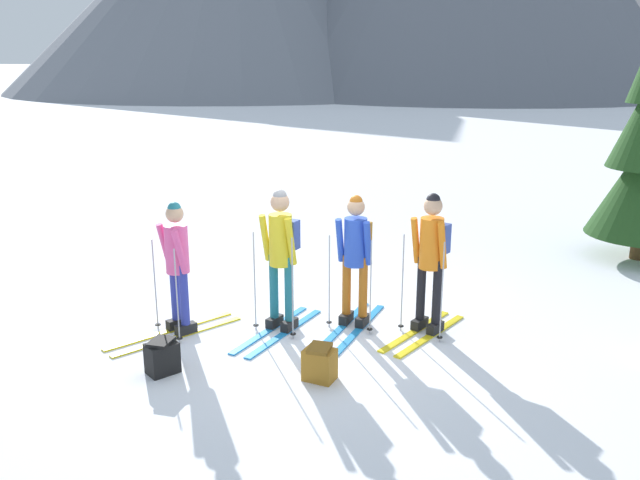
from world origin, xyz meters
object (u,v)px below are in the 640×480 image
skier_in_pink (177,264)px  skier_in_blue (356,254)px  backpack_on_snow_front (162,357)px  skier_in_orange (431,255)px  skier_in_yellow (281,252)px  backpack_on_snow_beside (320,363)px

skier_in_pink → skier_in_blue: 2.17m
backpack_on_snow_front → skier_in_orange: bearing=35.3°
skier_in_yellow → backpack_on_snow_beside: skier_in_yellow is taller
skier_in_pink → backpack_on_snow_front: (0.31, -1.03, -0.70)m
skier_in_pink → skier_in_yellow: (1.18, 0.44, 0.12)m
skier_in_yellow → backpack_on_snow_front: size_ratio=4.44×
skier_in_pink → backpack_on_snow_beside: bearing=-20.2°
skier_in_yellow → skier_in_pink: bearing=-159.7°
skier_in_yellow → skier_in_orange: 1.81m
skier_in_blue → backpack_on_snow_beside: size_ratio=4.44×
skier_in_blue → backpack_on_snow_front: skier_in_blue is taller
backpack_on_snow_front → backpack_on_snow_beside: 1.70m
skier_in_blue → backpack_on_snow_front: (-1.71, -1.82, -0.76)m
skier_in_orange → backpack_on_snow_front: skier_in_orange is taller
skier_in_pink → skier_in_orange: skier_in_orange is taller
skier_in_pink → skier_in_orange: 3.06m
backpack_on_snow_front → backpack_on_snow_beside: same height
skier_in_blue → skier_in_pink: bearing=-158.4°
skier_in_pink → backpack_on_snow_beside: size_ratio=4.33×
skier_in_yellow → backpack_on_snow_beside: 1.64m
skier_in_yellow → skier_in_orange: size_ratio=1.02×
skier_in_orange → backpack_on_snow_beside: bearing=-121.5°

